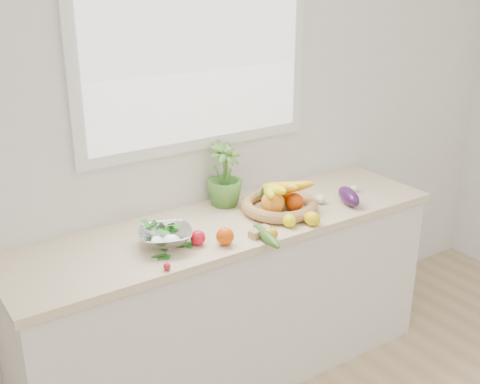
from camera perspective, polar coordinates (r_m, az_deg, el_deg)
back_wall at (r=3.07m, az=-4.14°, el=6.85°), size 4.50×0.02×2.70m
counter_cabinet at (r=3.19m, az=-0.96°, el=-10.51°), size 2.20×0.58×0.86m
countertop at (r=2.98m, az=-1.01°, el=-3.13°), size 2.24×0.62×0.04m
window_frame at (r=2.98m, az=-4.20°, el=14.26°), size 1.30×0.03×1.10m
window_pane at (r=2.96m, az=-4.00°, el=14.23°), size 1.18×0.01×0.98m
orange_loose at (r=2.72m, az=-1.43°, el=-4.22°), size 0.09×0.09×0.08m
lemon_a at (r=2.93m, az=6.84°, el=-2.52°), size 0.08×0.09×0.07m
lemon_b at (r=2.91m, az=4.68°, el=-2.71°), size 0.08×0.09×0.06m
lemon_c at (r=2.77m, az=2.91°, el=-3.98°), size 0.09×0.09×0.06m
apple at (r=2.72m, az=-4.01°, el=-4.35°), size 0.09×0.09×0.07m
ginger at (r=2.81m, az=1.89°, el=-3.81°), size 0.12×0.07×0.04m
garlic_a at (r=3.01m, az=3.47°, el=-2.06°), size 0.05×0.05×0.04m
garlic_b at (r=3.39m, az=10.80°, el=0.34°), size 0.06×0.06×0.04m
garlic_c at (r=3.20m, az=7.68°, el=-0.69°), size 0.06×0.06×0.05m
eggplant at (r=3.21m, az=10.26°, el=-0.40°), size 0.15×0.23×0.08m
cucumber at (r=2.76m, az=2.49°, el=-4.17°), size 0.10×0.28×0.05m
radish at (r=2.53m, az=-6.94°, el=-7.04°), size 0.03×0.03×0.03m
potted_herb at (r=3.11m, az=-1.46°, el=1.66°), size 0.25×0.25×0.34m
fruit_basket at (r=3.07m, az=3.72°, el=-0.89°), size 0.45×0.45×0.19m
colander_with_spinach at (r=2.71m, az=-7.07°, el=-3.90°), size 0.31×0.31×0.12m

